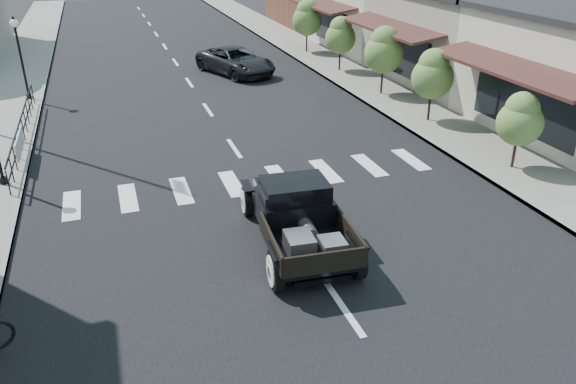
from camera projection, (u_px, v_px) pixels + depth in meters
name	position (u px, v px, depth m)	size (l,w,h in m)	color
ground	(297.00, 241.00, 14.58)	(120.00, 120.00, 0.00)	black
road	(196.00, 93.00, 27.41)	(14.00, 80.00, 0.02)	black
road_markings	(217.00, 124.00, 23.14)	(12.00, 60.00, 0.06)	silver
sidewalk_left	(6.00, 108.00, 24.96)	(3.00, 80.00, 0.15)	gray
sidewalk_right	(355.00, 78.00, 29.81)	(3.00, 80.00, 0.15)	gray
storefront_mid	(488.00, 35.00, 29.01)	(10.00, 9.00, 4.50)	gray
storefront_far	(403.00, 12.00, 36.72)	(10.00, 9.00, 4.50)	beige
railing	(23.00, 127.00, 20.77)	(0.08, 10.00, 1.00)	black
banner	(21.00, 151.00, 19.17)	(0.04, 2.20, 0.60)	silver
lamp_post_c	(21.00, 58.00, 25.24)	(0.36, 0.36, 3.69)	black
small_tree_a	(518.00, 132.00, 18.15)	(1.47, 1.47, 2.45)	#547234
small_tree_b	(431.00, 86.00, 22.59)	(1.68, 1.68, 2.80)	#547234
small_tree_c	(383.00, 62.00, 26.16)	(1.81, 1.81, 3.02)	#547234
small_tree_d	(340.00, 44.00, 30.55)	(1.66, 1.66, 2.76)	#547234
small_tree_e	(307.00, 27.00, 34.99)	(1.83, 1.83, 3.05)	#547234
hotrod_pickup	(297.00, 215.00, 14.06)	(2.34, 5.00, 1.74)	black
second_car	(236.00, 61.00, 30.53)	(2.36, 5.12, 1.42)	black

